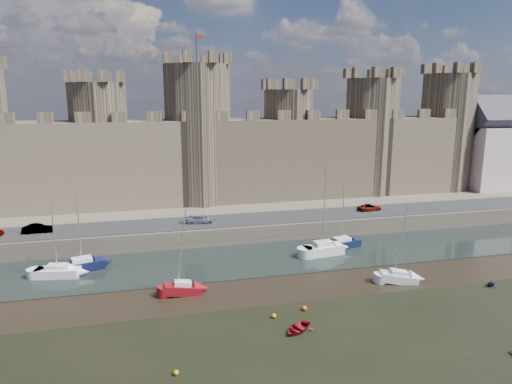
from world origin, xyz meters
TOP-DOWN VIEW (x-y plane):
  - ground at (0.00, 0.00)m, footprint 160.00×160.00m
  - water_channel at (0.00, 24.00)m, footprint 160.00×12.00m
  - quay at (0.00, 60.00)m, footprint 160.00×60.00m
  - road at (0.00, 34.00)m, footprint 160.00×7.00m
  - castle at (-0.64, 48.00)m, footprint 108.50×11.00m
  - car_1 at (-21.39, 34.01)m, footprint 3.85×1.37m
  - car_2 at (0.30, 33.60)m, footprint 4.51×2.30m
  - car_3 at (27.39, 34.47)m, footprint 3.97×2.00m
  - sailboat_0 at (-17.42, 23.74)m, footprint 5.22×2.77m
  - sailboat_1 at (-14.90, 25.14)m, footprint 5.41×3.35m
  - sailboat_2 at (15.16, 23.44)m, footprint 5.53×2.69m
  - sailboat_3 at (18.74, 25.55)m, footprint 5.46×3.10m
  - sailboat_4 at (-3.74, 15.71)m, footprint 3.97×1.55m
  - sailboat_5 at (20.08, 13.15)m, footprint 4.40×2.55m
  - dinghy_4 at (5.54, 5.49)m, footprint 3.53×3.33m
  - dinghy_7 at (29.34, 9.68)m, footprint 1.55×1.41m
  - buoy_1 at (7.46, 9.12)m, footprint 0.50×0.50m
  - buoy_3 at (4.16, 8.36)m, footprint 0.46×0.46m
  - buoy_4 at (-5.44, 1.50)m, footprint 0.43×0.43m

SIDE VIEW (x-z plane):
  - ground at x=0.00m, z-range 0.00..0.00m
  - water_channel at x=0.00m, z-range 0.00..0.08m
  - buoy_4 at x=-5.44m, z-range 0.00..0.43m
  - buoy_3 at x=4.16m, z-range 0.00..0.46m
  - buoy_1 at x=7.46m, z-range 0.00..0.50m
  - dinghy_4 at x=5.54m, z-range 0.00..0.60m
  - dinghy_7 at x=29.34m, z-range 0.00..0.71m
  - sailboat_5 at x=20.08m, z-range -3.80..5.13m
  - sailboat_4 at x=-3.74m, z-range -3.94..5.33m
  - sailboat_3 at x=18.74m, z-range -3.79..5.22m
  - sailboat_0 at x=-17.42m, z-range -3.90..5.38m
  - sailboat_1 at x=-14.90m, z-range -4.27..5.87m
  - sailboat_2 at x=15.16m, z-range -4.86..6.64m
  - quay at x=0.00m, z-range 0.00..2.50m
  - road at x=0.00m, z-range 2.50..2.60m
  - car_3 at x=27.39m, z-range 2.50..3.58m
  - car_2 at x=0.30m, z-range 2.50..3.76m
  - car_1 at x=-21.39m, z-range 2.50..3.76m
  - castle at x=-0.64m, z-range -2.83..26.17m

